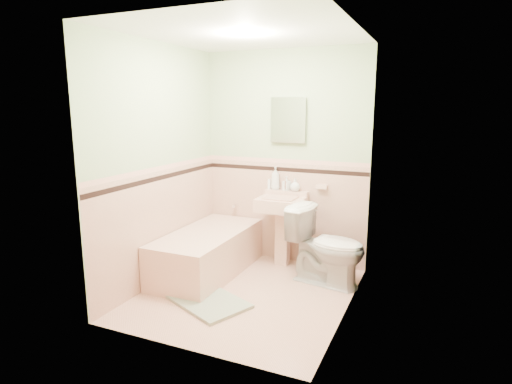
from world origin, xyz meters
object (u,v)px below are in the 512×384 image
at_px(toilet, 327,246).
at_px(bucket, 315,262).
at_px(soap_bottle_mid, 287,184).
at_px(soap_bottle_right, 295,185).
at_px(shoe, 191,296).
at_px(medicine_cabinet, 288,120).
at_px(soap_bottle_left, 275,178).
at_px(bathtub, 208,254).
at_px(sink, 281,232).

bearing_deg(toilet, bucket, 47.98).
height_order(soap_bottle_mid, soap_bottle_right, soap_bottle_mid).
xyz_separation_m(bucket, shoe, (-0.89, -1.21, -0.06)).
distance_m(toilet, shoe, 1.49).
height_order(medicine_cabinet, soap_bottle_mid, medicine_cabinet).
bearing_deg(soap_bottle_right, soap_bottle_left, 180.00).
distance_m(bathtub, toilet, 1.34).
relative_size(soap_bottle_right, shoe, 1.11).
bearing_deg(bathtub, medicine_cabinet, 47.42).
relative_size(soap_bottle_left, soap_bottle_right, 1.84).
bearing_deg(bucket, shoe, -126.24).
relative_size(medicine_cabinet, bucket, 2.22).
bearing_deg(bucket, toilet, -51.94).
distance_m(sink, toilet, 0.68).
bearing_deg(medicine_cabinet, soap_bottle_left, -168.13).
relative_size(medicine_cabinet, soap_bottle_right, 3.40).
height_order(sink, bucket, sink).
bearing_deg(bucket, medicine_cabinet, 151.28).
bearing_deg(medicine_cabinet, soap_bottle_mid, -90.77).
relative_size(medicine_cabinet, toilet, 0.61).
height_order(bathtub, soap_bottle_right, soap_bottle_right).
bearing_deg(shoe, medicine_cabinet, 86.36).
bearing_deg(bathtub, toilet, 11.00).
height_order(medicine_cabinet, bucket, medicine_cabinet).
relative_size(bathtub, bucket, 6.59).
height_order(sink, medicine_cabinet, medicine_cabinet).
xyz_separation_m(soap_bottle_left, shoe, (-0.32, -1.41, -0.96)).
bearing_deg(soap_bottle_mid, soap_bottle_right, 0.00).
xyz_separation_m(bathtub, bucket, (1.10, 0.51, -0.11)).
xyz_separation_m(medicine_cabinet, shoe, (-0.47, -1.44, -1.64)).
distance_m(bathtub, medicine_cabinet, 1.78).
bearing_deg(bathtub, sink, 37.93).
distance_m(bathtub, soap_bottle_mid, 1.23).
bearing_deg(toilet, bathtub, 110.92).
bearing_deg(bucket, soap_bottle_mid, 154.53).
height_order(soap_bottle_left, shoe, soap_bottle_left).
height_order(sink, shoe, sink).
bearing_deg(toilet, medicine_cabinet, 61.84).
xyz_separation_m(sink, medicine_cabinet, (0.00, 0.21, 1.29)).
bearing_deg(medicine_cabinet, soap_bottle_right, -15.99).
relative_size(medicine_cabinet, soap_bottle_mid, 3.04).
relative_size(soap_bottle_right, toilet, 0.18).
bearing_deg(bathtub, soap_bottle_left, 52.88).
xyz_separation_m(toilet, shoe, (-1.09, -0.95, -0.35)).
bearing_deg(sink, soap_bottle_mid, 90.13).
relative_size(bathtub, soap_bottle_right, 10.08).
bearing_deg(sink, medicine_cabinet, 90.00).
relative_size(bathtub, soap_bottle_mid, 9.04).
height_order(sink, toilet, toilet).
bearing_deg(sink, soap_bottle_left, 128.40).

